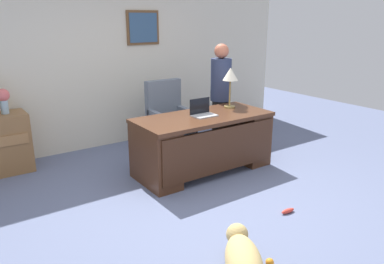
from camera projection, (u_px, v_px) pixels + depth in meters
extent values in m
plane|color=slate|center=(204.00, 199.00, 4.43)|extent=(12.00, 12.00, 0.00)
cube|color=beige|center=(109.00, 63.00, 6.08)|extent=(7.00, 0.12, 2.70)
cube|color=brown|center=(143.00, 28.00, 6.19)|extent=(0.58, 0.03, 0.55)
cube|color=#37587C|center=(144.00, 28.00, 6.17)|extent=(0.50, 0.01, 0.47)
cube|color=#4C2B19|center=(203.00, 117.00, 5.06)|extent=(1.87, 0.84, 0.05)
cube|color=#4C2B19|center=(155.00, 156.00, 4.77)|extent=(0.36, 0.78, 0.74)
cube|color=#4C2B19|center=(244.00, 136.00, 5.59)|extent=(0.36, 0.78, 0.74)
cube|color=#412415|center=(221.00, 150.00, 4.86)|extent=(1.77, 0.04, 0.59)
cube|color=slate|center=(172.00, 129.00, 5.91)|extent=(0.60, 0.58, 0.18)
cylinder|color=black|center=(172.00, 143.00, 5.98)|extent=(0.10, 0.10, 0.28)
cylinder|color=black|center=(172.00, 150.00, 6.01)|extent=(0.52, 0.52, 0.05)
cube|color=slate|center=(163.00, 100.00, 5.98)|extent=(0.60, 0.12, 0.66)
cube|color=slate|center=(157.00, 119.00, 5.71)|extent=(0.08, 0.50, 0.22)
cube|color=slate|center=(185.00, 115.00, 6.00)|extent=(0.08, 0.50, 0.22)
cylinder|color=#262323|center=(220.00, 125.00, 6.04)|extent=(0.26, 0.26, 0.80)
cylinder|color=navy|center=(221.00, 80.00, 5.83)|extent=(0.32, 0.32, 0.65)
sphere|color=#C46B4E|center=(222.00, 51.00, 5.71)|extent=(0.22, 0.22, 0.22)
ellipsoid|color=tan|center=(244.00, 264.00, 3.03)|extent=(0.65, 0.78, 0.30)
sphere|color=tan|center=(237.00, 234.00, 3.37)|extent=(0.20, 0.20, 0.20)
cube|color=#B2B5BA|center=(204.00, 116.00, 5.02)|extent=(0.32, 0.22, 0.01)
cube|color=black|center=(200.00, 106.00, 5.07)|extent=(0.32, 0.01, 0.21)
cylinder|color=#9E8447|center=(229.00, 107.00, 5.50)|extent=(0.16, 0.16, 0.02)
cylinder|color=#9E8447|center=(230.00, 93.00, 5.44)|extent=(0.02, 0.02, 0.38)
cone|color=silver|center=(230.00, 74.00, 5.36)|extent=(0.22, 0.22, 0.18)
cylinder|color=#9BBACC|center=(4.00, 107.00, 5.02)|extent=(0.10, 0.10, 0.18)
sphere|color=#EB6B6B|center=(3.00, 95.00, 4.98)|extent=(0.17, 0.17, 0.17)
sphere|color=orange|center=(270.00, 262.00, 3.23)|extent=(0.07, 0.07, 0.07)
ellipsoid|color=#E53F33|center=(288.00, 211.00, 4.12)|extent=(0.18, 0.06, 0.05)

